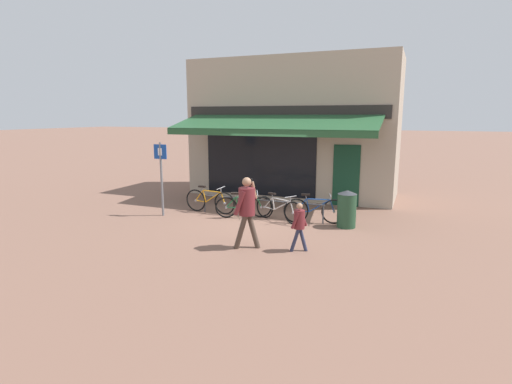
% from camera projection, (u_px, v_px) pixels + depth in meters
% --- Properties ---
extents(ground_plane, '(160.00, 160.00, 0.00)m').
position_uv_depth(ground_plane, '(259.00, 218.00, 12.17)').
color(ground_plane, brown).
extents(shop_front, '(7.76, 4.96, 5.16)m').
position_uv_depth(shop_front, '(294.00, 128.00, 15.51)').
color(shop_front, tan).
rests_on(shop_front, ground_plane).
extents(bike_rack_rail, '(3.97, 0.04, 0.57)m').
position_uv_depth(bike_rack_rail, '(260.00, 202.00, 12.10)').
color(bike_rack_rail, '#47494F').
rests_on(bike_rack_rail, ground_plane).
extents(bicycle_orange, '(1.79, 0.52, 0.87)m').
position_uv_depth(bicycle_orange, '(210.00, 201.00, 12.71)').
color(bicycle_orange, black).
rests_on(bicycle_orange, ground_plane).
extents(bicycle_green, '(1.62, 0.85, 0.83)m').
position_uv_depth(bicycle_green, '(243.00, 206.00, 12.09)').
color(bicycle_green, black).
rests_on(bicycle_green, ground_plane).
extents(bicycle_silver, '(1.68, 0.74, 0.81)m').
position_uv_depth(bicycle_silver, '(278.00, 209.00, 11.74)').
color(bicycle_silver, black).
rests_on(bicycle_silver, ground_plane).
extents(bicycle_blue, '(1.74, 0.70, 0.86)m').
position_uv_depth(bicycle_blue, '(315.00, 210.00, 11.46)').
color(bicycle_blue, black).
rests_on(bicycle_blue, ground_plane).
extents(pedestrian_adult, '(0.58, 0.66, 1.70)m').
position_uv_depth(pedestrian_adult, '(247.00, 205.00, 9.19)').
color(pedestrian_adult, '#47382D').
rests_on(pedestrian_adult, ground_plane).
extents(pedestrian_child, '(0.39, 0.42, 1.14)m').
position_uv_depth(pedestrian_child, '(299.00, 222.00, 9.03)').
color(pedestrian_child, '#282D47').
rests_on(pedestrian_child, ground_plane).
extents(litter_bin, '(0.53, 0.53, 1.05)m').
position_uv_depth(litter_bin, '(347.00, 209.00, 11.05)').
color(litter_bin, '#23472D').
rests_on(litter_bin, ground_plane).
extents(parking_sign, '(0.44, 0.07, 2.27)m').
position_uv_depth(parking_sign, '(161.00, 171.00, 12.17)').
color(parking_sign, slate).
rests_on(parking_sign, ground_plane).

